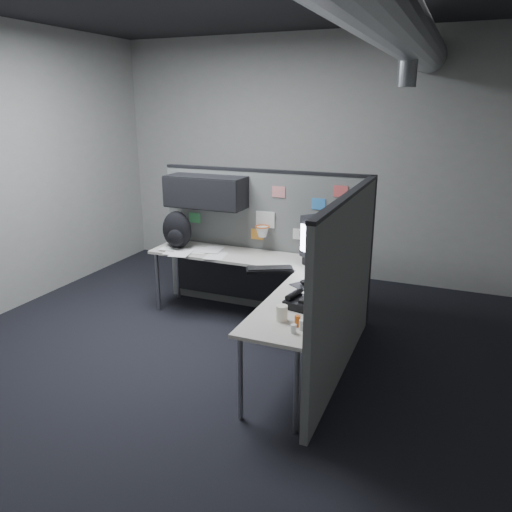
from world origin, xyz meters
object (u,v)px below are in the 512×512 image
at_px(desk, 263,277).
at_px(backpack, 177,230).
at_px(phone, 301,302).
at_px(monitor, 330,241).
at_px(keyboard, 270,269).

distance_m(desk, backpack, 1.22).
relative_size(phone, backpack, 0.66).
bearing_deg(desk, phone, -51.71).
bearing_deg(phone, desk, 149.55).
bearing_deg(phone, monitor, 114.01).
bearing_deg(desk, backpack, 168.36).
relative_size(monitor, phone, 2.24).
height_order(monitor, keyboard, monitor).
xyz_separation_m(keyboard, phone, (0.56, -0.74, 0.02)).
bearing_deg(keyboard, phone, -35.05).
height_order(desk, keyboard, keyboard).
relative_size(monitor, backpack, 1.47).
distance_m(phone, backpack, 2.13).
distance_m(desk, phone, 1.11).
bearing_deg(monitor, backpack, 175.86).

